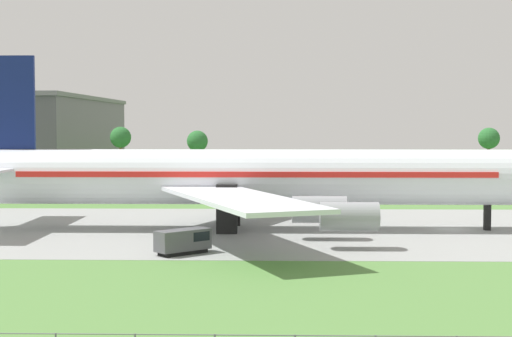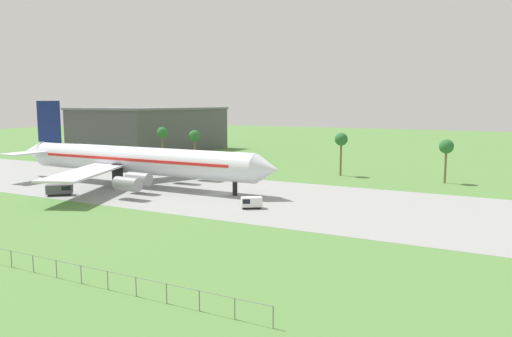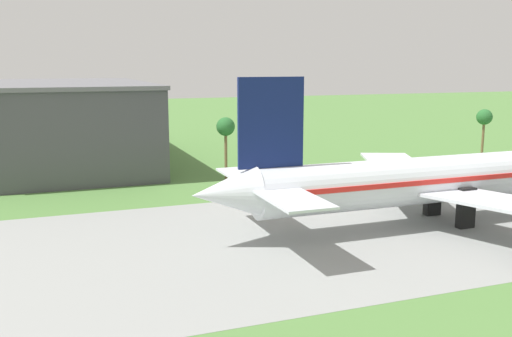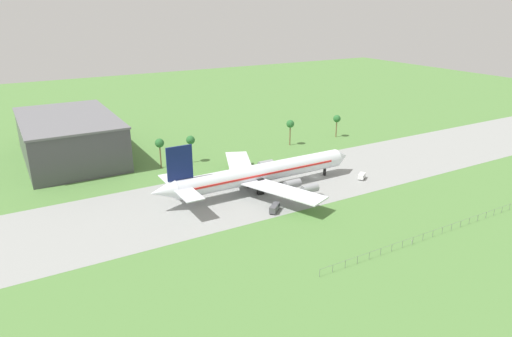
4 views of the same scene
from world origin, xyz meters
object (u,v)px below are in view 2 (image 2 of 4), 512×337
Objects in this scene: jet_airliner at (133,160)px; baggage_tug at (251,202)px; terminal_building at (153,130)px; fuel_truck at (60,190)px.

baggage_tug is (38.31, -10.27, -5.04)m from jet_airliner.
jet_airliner is at bearing 164.99° from baggage_tug.
terminal_building is at bearing 138.32° from baggage_tug.
baggage_tug is 0.07× the size of terminal_building.
terminal_building is (-90.07, 80.19, 7.96)m from baggage_tug.
jet_airliner is 87.05m from terminal_building.
fuel_truck is at bearing -170.05° from baggage_tug.
jet_airliner reaches higher than baggage_tug.
baggage_tug is 0.81× the size of fuel_truck.
jet_airliner is 1.29× the size of terminal_building.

